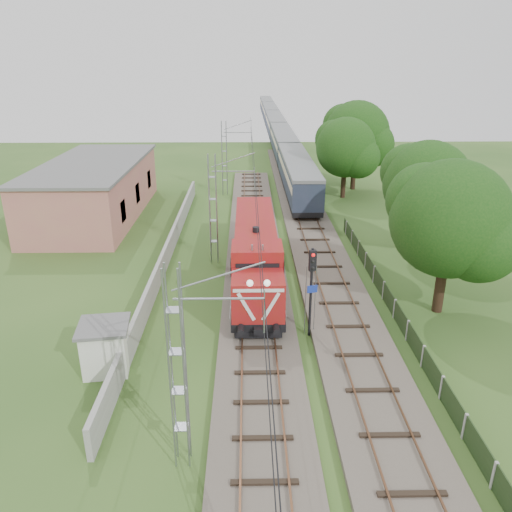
{
  "coord_description": "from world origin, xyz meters",
  "views": [
    {
      "loc": [
        -0.55,
        -22.68,
        14.1
      ],
      "look_at": [
        0.01,
        7.45,
        2.2
      ],
      "focal_mm": 35.0,
      "sensor_mm": 36.0,
      "label": 1
    }
  ],
  "objects_px": {
    "locomotive": "(256,252)",
    "relay_hut": "(106,347)",
    "coach_rake": "(275,124)",
    "signal_post": "(312,278)"
  },
  "relations": [
    {
      "from": "coach_rake",
      "to": "signal_post",
      "type": "relative_size",
      "value": 21.85
    },
    {
      "from": "signal_post",
      "to": "locomotive",
      "type": "bearing_deg",
      "value": 111.26
    },
    {
      "from": "coach_rake",
      "to": "signal_post",
      "type": "distance_m",
      "value": 75.41
    },
    {
      "from": "locomotive",
      "to": "relay_hut",
      "type": "height_order",
      "value": "locomotive"
    },
    {
      "from": "locomotive",
      "to": "signal_post",
      "type": "distance_m",
      "value": 7.85
    },
    {
      "from": "coach_rake",
      "to": "relay_hut",
      "type": "bearing_deg",
      "value": -99.0
    },
    {
      "from": "locomotive",
      "to": "relay_hut",
      "type": "relative_size",
      "value": 6.27
    },
    {
      "from": "locomotive",
      "to": "coach_rake",
      "type": "height_order",
      "value": "locomotive"
    },
    {
      "from": "locomotive",
      "to": "signal_post",
      "type": "height_order",
      "value": "signal_post"
    },
    {
      "from": "coach_rake",
      "to": "signal_post",
      "type": "xyz_separation_m",
      "value": [
        -2.2,
        -75.37,
        1.02
      ]
    }
  ]
}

